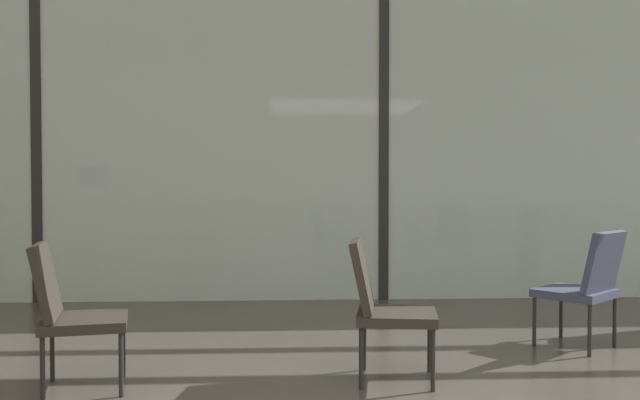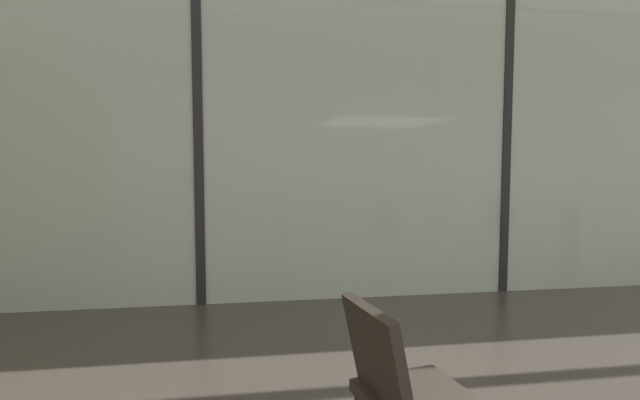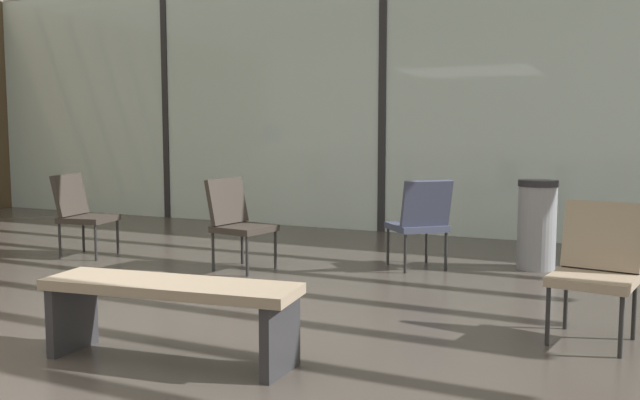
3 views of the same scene
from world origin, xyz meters
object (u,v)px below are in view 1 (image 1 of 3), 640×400
object	(u,v)px
lounge_chair_0	(69,307)
parked_airplane	(402,147)
lounge_chair_1	(587,282)
lounge_chair_3	(382,301)

from	to	relation	value
lounge_chair_0	parked_airplane	bearing A→B (deg)	-32.31
lounge_chair_1	parked_airplane	bearing A→B (deg)	-131.68
parked_airplane	lounge_chair_1	bearing A→B (deg)	-89.93
parked_airplane	lounge_chair_3	xyz separation A→B (m)	(-1.59, -8.77, -1.36)
parked_airplane	lounge_chair_0	distance (m)	9.64
lounge_chair_1	lounge_chair_3	bearing A→B (deg)	-17.55
lounge_chair_0	lounge_chair_1	bearing A→B (deg)	-87.48
lounge_chair_1	lounge_chair_3	xyz separation A→B (m)	(-1.60, -0.72, 0.00)
parked_airplane	lounge_chair_3	size ratio (longest dim) A/B	16.07
parked_airplane	lounge_chair_0	xyz separation A→B (m)	(-3.46, -8.89, -1.36)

